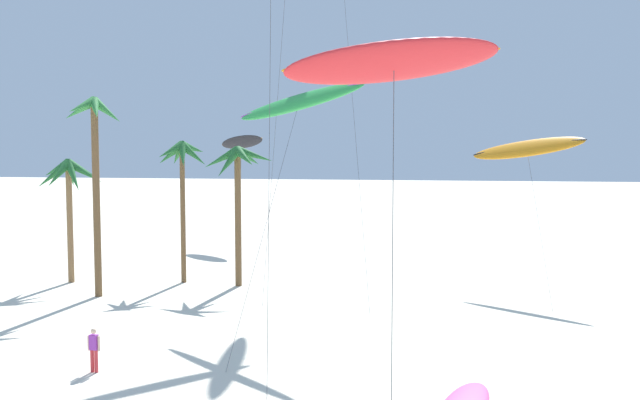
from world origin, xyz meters
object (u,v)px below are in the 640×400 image
object	(u,v)px
palm_tree_1	(95,138)
flying_kite_1	(394,61)
person_near_right	(94,348)
flying_kite_7	(299,102)
flying_kite_5	(242,142)
palm_tree_0	(69,181)
flying_kite_0	(527,148)
palm_tree_3	(238,172)
palm_tree_2	(182,164)

from	to	relation	value
palm_tree_1	flying_kite_1	xyz separation A→B (m)	(17.07, -23.30, 1.62)
person_near_right	palm_tree_1	bearing A→B (deg)	113.46
flying_kite_7	person_near_right	xyz separation A→B (m)	(-6.06, -9.80, -9.45)
flying_kite_5	person_near_right	size ratio (longest dim) A/B	5.71
palm_tree_1	flying_kite_1	distance (m)	28.92
palm_tree_0	flying_kite_0	xyz separation A→B (m)	(26.82, 2.57, 1.98)
palm_tree_3	flying_kite_5	bearing A→B (deg)	103.06
palm_tree_3	palm_tree_0	bearing A→B (deg)	-178.36
flying_kite_1	person_near_right	bearing A→B (deg)	137.82
flying_kite_1	person_near_right	world-z (taller)	flying_kite_1
flying_kite_5	flying_kite_0	bearing A→B (deg)	-35.78
palm_tree_2	flying_kite_7	xyz separation A→B (m)	(8.34, -7.71, 3.25)
palm_tree_1	palm_tree_2	distance (m)	5.88
palm_tree_2	palm_tree_3	bearing A→B (deg)	-9.43
palm_tree_1	palm_tree_3	distance (m)	8.22
flying_kite_1	palm_tree_1	bearing A→B (deg)	126.23
palm_tree_2	flying_kite_0	xyz separation A→B (m)	(20.15, 1.68, 0.94)
flying_kite_1	person_near_right	xyz separation A→B (m)	(-11.47, 10.39, -9.38)
palm_tree_1	flying_kite_1	world-z (taller)	flying_kite_1
palm_tree_2	palm_tree_3	world-z (taller)	palm_tree_2
flying_kite_0	flying_kite_5	bearing A→B (deg)	144.22
palm_tree_0	flying_kite_1	distance (m)	34.12
flying_kite_0	palm_tree_3	bearing A→B (deg)	-172.19
palm_tree_0	flying_kite_7	xyz separation A→B (m)	(15.01, -6.82, 4.29)
flying_kite_7	person_near_right	distance (m)	14.90
palm_tree_2	flying_kite_7	distance (m)	11.81
flying_kite_5	palm_tree_0	bearing A→B (deg)	-109.91
palm_tree_1	flying_kite_5	world-z (taller)	palm_tree_1
flying_kite_1	palm_tree_0	bearing A→B (deg)	127.09
palm_tree_1	flying_kite_5	size ratio (longest dim) A/B	1.15
palm_tree_0	flying_kite_1	size ratio (longest dim) A/B	0.67
palm_tree_2	flying_kite_1	bearing A→B (deg)	-63.77
palm_tree_0	flying_kite_5	size ratio (longest dim) A/B	0.78
palm_tree_1	flying_kite_0	world-z (taller)	palm_tree_1
flying_kite_1	palm_tree_3	bearing A→B (deg)	110.42
flying_kite_7	flying_kite_1	bearing A→B (deg)	-75.02
flying_kite_1	flying_kite_7	size ratio (longest dim) A/B	0.93
flying_kite_0	flying_kite_1	xyz separation A→B (m)	(-6.40, -29.57, 2.24)
palm_tree_0	palm_tree_1	distance (m)	5.63
palm_tree_2	flying_kite_5	xyz separation A→B (m)	(-0.38, 16.48, 1.17)
palm_tree_3	person_near_right	world-z (taller)	palm_tree_3
flying_kite_7	palm_tree_3	bearing A→B (deg)	123.80
palm_tree_2	flying_kite_5	world-z (taller)	flying_kite_5
palm_tree_3	flying_kite_1	bearing A→B (deg)	-69.58
flying_kite_0	flying_kite_5	distance (m)	25.31
palm_tree_3	person_near_right	xyz separation A→B (m)	(-1.30, -16.91, -5.79)
flying_kite_0	palm_tree_0	bearing A→B (deg)	-174.53
flying_kite_0	flying_kite_5	world-z (taller)	flying_kite_5
person_near_right	flying_kite_1	bearing A→B (deg)	-42.18
palm_tree_2	flying_kite_1	distance (m)	31.26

